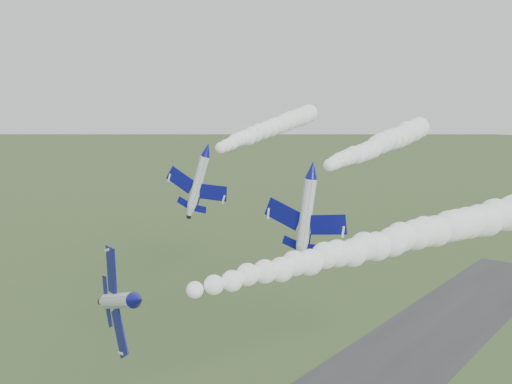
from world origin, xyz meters
TOP-DOWN VIEW (x-y plane):
  - jet_lead at (6.35, -10.09)m, footprint 7.47×13.95m
  - smoke_trail_jet_lead at (18.74, 24.50)m, footprint 26.74×64.24m
  - jet_pair_left at (-9.99, 16.99)m, footprint 9.83×11.89m
  - smoke_trail_jet_pair_left at (-21.30, 48.71)m, footprint 23.82×59.24m
  - jet_pair_right at (8.16, 17.64)m, footprint 11.76×13.99m
  - smoke_trail_jet_pair_right at (2.80, 49.00)m, footprint 13.95×55.71m

SIDE VIEW (x-z plane):
  - jet_lead at x=6.35m, z-range 30.27..41.54m
  - smoke_trail_jet_lead at x=18.74m, z-range 34.90..40.24m
  - jet_pair_right at x=8.16m, z-range 44.49..48.06m
  - smoke_trail_jet_pair_right at x=2.80m, z-range 45.52..50.09m
  - jet_pair_left at x=-9.99m, z-range 46.04..49.91m
  - smoke_trail_jet_pair_left at x=-21.30m, z-range 47.82..52.29m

